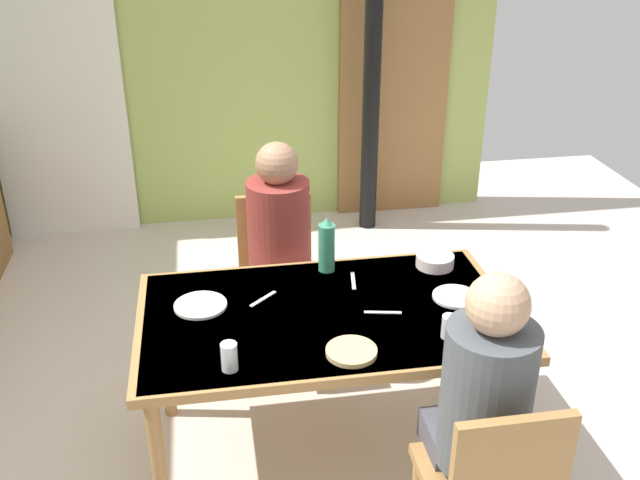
{
  "coord_description": "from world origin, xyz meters",
  "views": [
    {
      "loc": [
        -0.01,
        -2.34,
        2.26
      ],
      "look_at": [
        0.42,
        0.24,
        0.97
      ],
      "focal_mm": 40.44,
      "sensor_mm": 36.0,
      "label": 1
    }
  ],
  "objects_px": {
    "person_near_diner": "(485,391)",
    "water_bottle_green_near": "(327,246)",
    "dining_table": "(326,326)",
    "person_far_diner": "(279,231)",
    "chair_far_diner": "(277,270)",
    "serving_bowl_center": "(435,261)"
  },
  "relations": [
    {
      "from": "person_near_diner",
      "to": "serving_bowl_center",
      "type": "distance_m",
      "value": 0.97
    },
    {
      "from": "serving_bowl_center",
      "to": "person_near_diner",
      "type": "bearing_deg",
      "value": -98.18
    },
    {
      "from": "person_far_diner",
      "to": "serving_bowl_center",
      "type": "height_order",
      "value": "person_far_diner"
    },
    {
      "from": "chair_far_diner",
      "to": "dining_table",
      "type": "bearing_deg",
      "value": 98.16
    },
    {
      "from": "chair_far_diner",
      "to": "water_bottle_green_near",
      "type": "height_order",
      "value": "water_bottle_green_near"
    },
    {
      "from": "person_near_diner",
      "to": "person_far_diner",
      "type": "height_order",
      "value": "same"
    },
    {
      "from": "person_near_diner",
      "to": "chair_far_diner",
      "type": "bearing_deg",
      "value": 109.9
    },
    {
      "from": "person_near_diner",
      "to": "water_bottle_green_near",
      "type": "relative_size",
      "value": 3.01
    },
    {
      "from": "person_near_diner",
      "to": "water_bottle_green_near",
      "type": "xyz_separation_m",
      "value": [
        -0.35,
        1.01,
        0.06
      ]
    },
    {
      "from": "dining_table",
      "to": "water_bottle_green_near",
      "type": "distance_m",
      "value": 0.4
    },
    {
      "from": "dining_table",
      "to": "person_near_diner",
      "type": "relative_size",
      "value": 1.95
    },
    {
      "from": "dining_table",
      "to": "chair_far_diner",
      "type": "height_order",
      "value": "chair_far_diner"
    },
    {
      "from": "person_far_diner",
      "to": "water_bottle_green_near",
      "type": "xyz_separation_m",
      "value": [
        0.18,
        -0.31,
        0.06
      ]
    },
    {
      "from": "water_bottle_green_near",
      "to": "dining_table",
      "type": "bearing_deg",
      "value": -100.2
    },
    {
      "from": "person_far_diner",
      "to": "serving_bowl_center",
      "type": "xyz_separation_m",
      "value": [
        0.66,
        -0.35,
        -0.03
      ]
    },
    {
      "from": "dining_table",
      "to": "serving_bowl_center",
      "type": "xyz_separation_m",
      "value": [
        0.55,
        0.3,
        0.1
      ]
    },
    {
      "from": "chair_far_diner",
      "to": "serving_bowl_center",
      "type": "height_order",
      "value": "chair_far_diner"
    },
    {
      "from": "dining_table",
      "to": "chair_far_diner",
      "type": "bearing_deg",
      "value": 98.16
    },
    {
      "from": "person_far_diner",
      "to": "chair_far_diner",
      "type": "bearing_deg",
      "value": -90.0
    },
    {
      "from": "dining_table",
      "to": "person_far_diner",
      "type": "relative_size",
      "value": 1.95
    },
    {
      "from": "person_near_diner",
      "to": "person_far_diner",
      "type": "xyz_separation_m",
      "value": [
        -0.52,
        1.31,
        0.0
      ]
    },
    {
      "from": "person_far_diner",
      "to": "water_bottle_green_near",
      "type": "distance_m",
      "value": 0.36
    }
  ]
}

